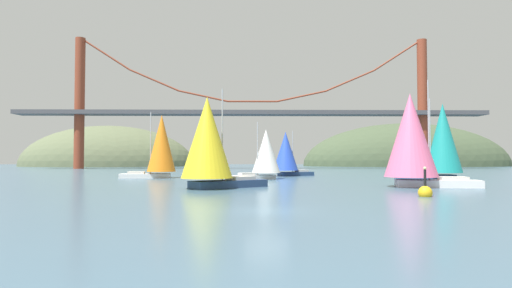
{
  "coord_description": "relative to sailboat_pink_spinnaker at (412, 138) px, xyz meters",
  "views": [
    {
      "loc": [
        -1.04,
        -24.16,
        3.08
      ],
      "look_at": [
        0.0,
        34.43,
        5.08
      ],
      "focal_mm": 28.89,
      "sensor_mm": 36.0,
      "label": 1
    }
  ],
  "objects": [
    {
      "name": "headland_right",
      "position": [
        43.59,
        115.62,
        -5.24
      ],
      "size": [
        79.71,
        44.0,
        33.08
      ],
      "primitive_type": "ellipsoid",
      "color": "#425138",
      "rests_on": "ground_plane"
    },
    {
      "name": "sailboat_yellow_sail",
      "position": [
        -21.48,
        -2.0,
        -0.44
      ],
      "size": [
        9.88,
        8.68,
        10.26
      ],
      "color": "navy",
      "rests_on": "ground_plane"
    },
    {
      "name": "sailboat_teal_sail",
      "position": [
        11.38,
        17.16,
        0.58
      ],
      "size": [
        9.87,
        5.82,
        12.01
      ],
      "color": "navy",
      "rests_on": "ground_plane"
    },
    {
      "name": "headland_left",
      "position": [
        -71.41,
        115.62,
        -5.24
      ],
      "size": [
        65.75,
        44.0,
        30.96
      ],
      "primitive_type": "ellipsoid",
      "color": "#5B6647",
      "rests_on": "ground_plane"
    },
    {
      "name": "ground_plane",
      "position": [
        -16.41,
        -19.38,
        -5.24
      ],
      "size": [
        360.0,
        360.0,
        0.0
      ],
      "primitive_type": "plane",
      "color": "#426075"
    },
    {
      "name": "sailboat_white_mainsail",
      "position": [
        -15.04,
        16.8,
        -1.39
      ],
      "size": [
        7.98,
        6.14,
        8.34
      ],
      "color": "white",
      "rests_on": "ground_plane"
    },
    {
      "name": "sailboat_pink_spinnaker",
      "position": [
        0.0,
        0.0,
        0.0
      ],
      "size": [
        10.22,
        6.48,
        11.42
      ],
      "color": "white",
      "rests_on": "ground_plane"
    },
    {
      "name": "suspension_bridge",
      "position": [
        -16.41,
        75.62,
        12.13
      ],
      "size": [
        135.86,
        6.0,
        38.14
      ],
      "color": "brown",
      "rests_on": "ground_plane"
    },
    {
      "name": "sailboat_orange_sail",
      "position": [
        -31.15,
        20.34,
        -0.22
      ],
      "size": [
        8.75,
        4.94,
        10.16
      ],
      "color": "white",
      "rests_on": "ground_plane"
    },
    {
      "name": "sailboat_blue_spinnaker",
      "position": [
        -11.0,
        26.84,
        -1.22
      ],
      "size": [
        7.94,
        5.76,
        7.77
      ],
      "color": "navy",
      "rests_on": "ground_plane"
    },
    {
      "name": "channel_buoy",
      "position": [
        -3.34,
        -10.82,
        -4.87
      ],
      "size": [
        1.1,
        1.1,
        2.64
      ],
      "color": "gold",
      "rests_on": "ground_plane"
    }
  ]
}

